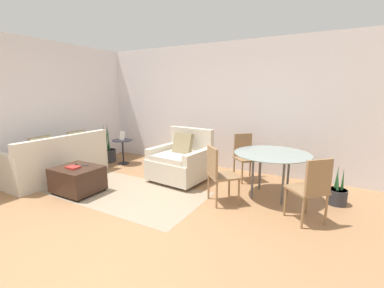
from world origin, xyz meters
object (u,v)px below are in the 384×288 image
potted_plant (108,153)px  picture_frame (122,136)px  ottoman (78,179)px  dining_chair_far_left (245,153)px  couch (58,163)px  dining_chair_near_left (218,171)px  side_table (123,147)px  dining_chair_near_right (312,186)px  tv_remote_primary (85,165)px  armchair (181,161)px  dining_table (272,157)px  potted_plant_small (337,195)px  book_stack (73,167)px  tv_remote_secondary (74,165)px

potted_plant → picture_frame: size_ratio=4.93×
ottoman → dining_chair_far_left: 3.11m
couch → ottoman: size_ratio=2.51×
dining_chair_near_left → couch: bearing=-171.9°
couch → potted_plant: (-0.09, 1.37, -0.11)m
couch → side_table: 1.45m
ottoman → dining_chair_near_right: dining_chair_near_right is taller
dining_chair_far_left → dining_chair_near_left: bearing=-90.0°
tv_remote_primary → potted_plant: 1.93m
couch → tv_remote_primary: bearing=-9.7°
armchair → ottoman: size_ratio=1.43×
picture_frame → dining_chair_near_right: (4.18, -0.92, -0.17)m
ottoman → dining_table: bearing=26.2°
armchair → dining_table: 1.75m
side_table → dining_chair_near_left: 3.02m
dining_chair_far_left → ottoman: bearing=-137.3°
side_table → picture_frame: 0.27m
dining_table → dining_chair_far_left: 0.94m
dining_chair_far_left → armchair: bearing=-147.7°
picture_frame → potted_plant_small: size_ratio=0.33×
side_table → potted_plant_small: bearing=-0.8°
couch → dining_chair_near_left: couch is taller
dining_table → dining_chair_near_right: 0.94m
tv_remote_primary → picture_frame: size_ratio=0.70×
couch → ottoman: couch is taller
potted_plant → ottoman: bearing=-56.8°
armchair → book_stack: (-1.22, -1.48, 0.09)m
dining_chair_near_right → tv_remote_secondary: bearing=-168.9°
book_stack → side_table: side_table is taller
tv_remote_primary → tv_remote_secondary: same height
armchair → potted_plant_small: (2.70, 0.23, -0.22)m
dining_chair_near_left → dining_chair_far_left: (0.00, 1.31, 0.00)m
ottoman → armchair: bearing=49.7°
couch → potted_plant_small: 5.09m
tv_remote_primary → side_table: 1.69m
tv_remote_secondary → potted_plant: bearing=120.5°
dining_table → dining_chair_far_left: (-0.65, 0.65, -0.15)m
dining_chair_near_left → dining_chair_near_right: (1.31, 0.00, 0.00)m
dining_chair_far_left → potted_plant_small: (1.63, -0.45, -0.37)m
tv_remote_secondary → dining_table: bearing=24.3°
armchair → side_table: size_ratio=1.83×
dining_chair_far_left → potted_plant: bearing=-173.0°
picture_frame → dining_chair_far_left: size_ratio=0.22×
ottoman → picture_frame: bearing=109.2°
armchair → ottoman: bearing=-130.3°
book_stack → armchair: bearing=50.4°
dining_table → dining_chair_near_left: size_ratio=1.35×
side_table → dining_chair_far_left: (2.87, 0.39, 0.10)m
armchair → potted_plant_small: size_ratio=1.76×
armchair → dining_chair_near_right: 2.47m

